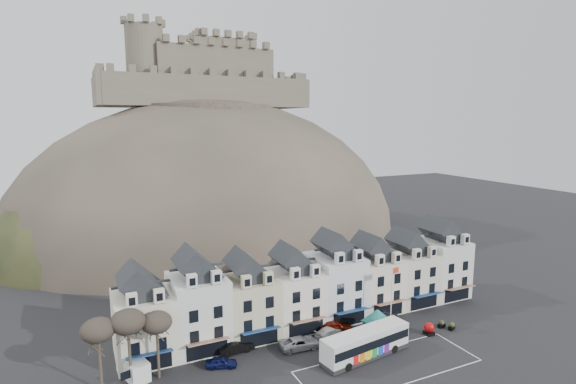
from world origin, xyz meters
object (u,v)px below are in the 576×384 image
object	(u,v)px
bus	(366,342)
car_charcoal	(385,314)
red_buoy	(429,328)
car_silver	(300,343)
bus_shelter	(377,316)
car_white	(329,332)
car_maroon	(335,326)
car_black	(236,347)
white_van	(133,367)
car_navy	(221,362)
flagpole	(392,294)

from	to	relation	value
bus	car_charcoal	xyz separation A→B (m)	(8.90, 7.78, -1.28)
red_buoy	car_silver	distance (m)	18.03
bus_shelter	car_white	xyz separation A→B (m)	(-5.64, 3.04, -2.46)
car_maroon	car_charcoal	bearing A→B (deg)	-75.39
red_buoy	car_white	distance (m)	13.69
red_buoy	car_charcoal	xyz separation A→B (m)	(-2.30, 6.68, -0.26)
bus_shelter	car_black	xyz separation A→B (m)	(-18.40, 4.33, -2.33)
car_black	car_white	size ratio (longest dim) A/B	1.06
bus	car_silver	bearing A→B (deg)	132.39
red_buoy	car_charcoal	distance (m)	7.07
white_van	car_white	xyz separation A→B (m)	(24.95, -1.28, -0.45)
car_navy	car_maroon	size ratio (longest dim) A/B	0.79
bus	car_maroon	distance (m)	7.31
car_navy	bus_shelter	bearing A→B (deg)	-74.77
bus	car_navy	size ratio (longest dim) A/B	3.39
bus	car_black	distance (m)	16.17
red_buoy	flagpole	bearing A→B (deg)	138.98
car_maroon	white_van	bearing A→B (deg)	99.79
white_van	car_black	xyz separation A→B (m)	(12.19, 0.00, -0.32)
red_buoy	white_van	bearing A→B (deg)	169.91
bus_shelter	flagpole	world-z (taller)	flagpole
flagpole	car_maroon	xyz separation A→B (m)	(-7.30, 2.79, -4.45)
car_black	flagpole	bearing A→B (deg)	-103.55
white_van	car_silver	world-z (taller)	white_van
flagpole	white_van	size ratio (longest dim) A/B	1.77
white_van	flagpole	bearing A→B (deg)	-22.14
car_navy	car_charcoal	bearing A→B (deg)	-64.23
flagpole	car_charcoal	size ratio (longest dim) A/B	2.43
flagpole	car_black	bearing A→B (deg)	171.16
flagpole	car_silver	size ratio (longest dim) A/B	1.76
flagpole	white_van	bearing A→B (deg)	174.33
car_navy	car_black	world-z (taller)	car_black
car_white	bus	bearing A→B (deg)	173.80
car_white	car_navy	bearing A→B (deg)	76.37
flagpole	white_van	world-z (taller)	flagpole
car_white	car_maroon	size ratio (longest dim) A/B	0.95
bus_shelter	car_charcoal	size ratio (longest dim) A/B	1.61
car_navy	car_white	bearing A→B (deg)	-65.28
bus	car_white	xyz separation A→B (m)	(-1.37, 6.49, -1.26)
car_silver	car_maroon	xyz separation A→B (m)	(6.40, 1.94, 0.06)
bus_shelter	car_white	world-z (taller)	bus_shelter
car_maroon	car_silver	bearing A→B (deg)	117.89
flagpole	bus	bearing A→B (deg)	-148.95
car_silver	car_charcoal	size ratio (longest dim) A/B	1.38
white_van	car_maroon	distance (m)	26.39
car_navy	car_maroon	bearing A→B (deg)	-63.21
red_buoy	white_van	xyz separation A→B (m)	(-37.52, 6.68, 0.22)
car_white	car_charcoal	distance (m)	10.35
car_black	car_charcoal	world-z (taller)	car_black
white_van	car_white	world-z (taller)	white_van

